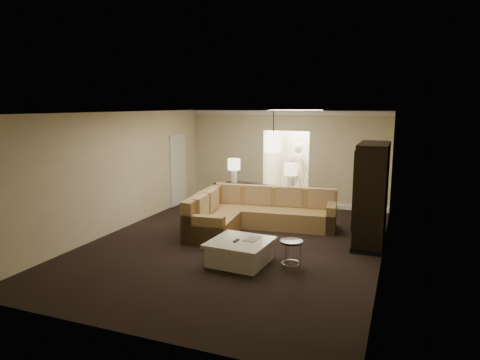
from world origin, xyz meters
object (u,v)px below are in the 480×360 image
at_px(console_table, 261,198).
at_px(armoire, 371,197).
at_px(drink_table, 291,248).
at_px(sectional_sofa, 252,213).
at_px(coffee_table, 240,251).
at_px(person, 298,166).

relative_size(console_table, armoire, 1.04).
height_order(console_table, drink_table, console_table).
distance_m(sectional_sofa, coffee_table, 2.31).
relative_size(sectional_sofa, drink_table, 6.24).
bearing_deg(drink_table, sectional_sofa, 125.19).
bearing_deg(person, drink_table, 102.02).
xyz_separation_m(sectional_sofa, armoire, (2.73, -0.19, 0.67)).
relative_size(sectional_sofa, console_table, 1.44).
xyz_separation_m(console_table, drink_table, (1.67, -3.28, -0.13)).
distance_m(armoire, drink_table, 2.40).
xyz_separation_m(drink_table, person, (-1.47, 6.58, 0.58)).
distance_m(console_table, person, 3.33).
relative_size(armoire, person, 1.14).
xyz_separation_m(coffee_table, drink_table, (0.96, 0.10, 0.15)).
bearing_deg(armoire, sectional_sofa, 176.01).
xyz_separation_m(console_table, person, (0.20, 3.30, 0.45)).
bearing_deg(armoire, drink_table, -122.01).
bearing_deg(drink_table, person, 102.60).
relative_size(sectional_sofa, armoire, 1.50).
xyz_separation_m(console_table, armoire, (2.89, -1.33, 0.53)).
bearing_deg(sectional_sofa, armoire, -10.34).
height_order(sectional_sofa, coffee_table, sectional_sofa).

